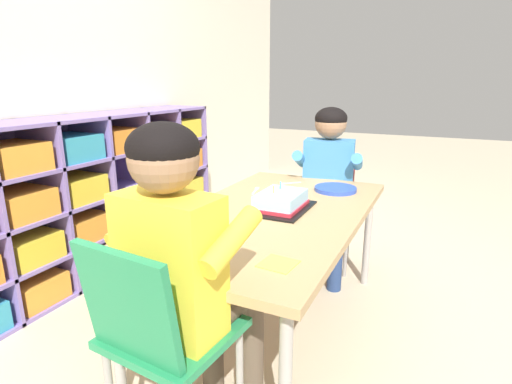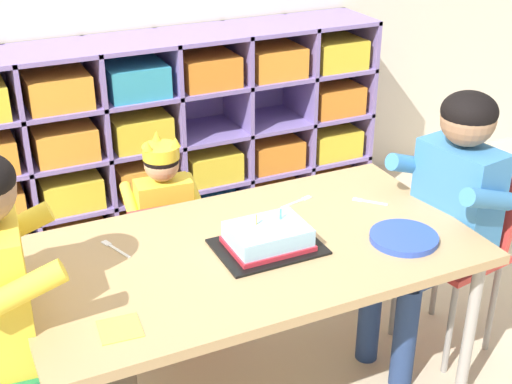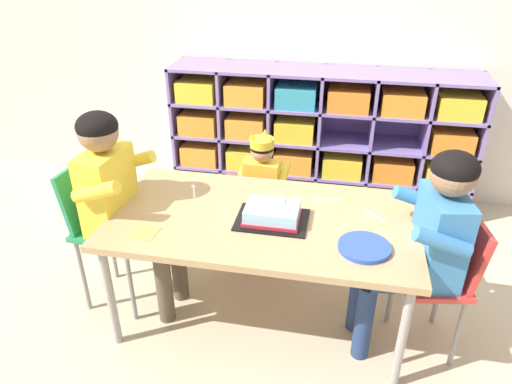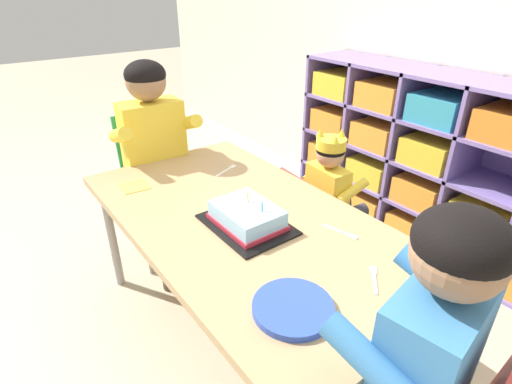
{
  "view_description": "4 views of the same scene",
  "coord_description": "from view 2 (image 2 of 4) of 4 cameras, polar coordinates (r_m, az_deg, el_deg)",
  "views": [
    {
      "loc": [
        -1.62,
        -0.68,
        1.19
      ],
      "look_at": [
        -0.0,
        0.08,
        0.69
      ],
      "focal_mm": 28.33,
      "sensor_mm": 36.0,
      "label": 1
    },
    {
      "loc": [
        -0.83,
        -1.8,
        1.79
      ],
      "look_at": [
        0.05,
        0.07,
        0.77
      ],
      "focal_mm": 50.09,
      "sensor_mm": 36.0,
      "label": 2
    },
    {
      "loc": [
        0.34,
        -1.89,
        1.81
      ],
      "look_at": [
        -0.05,
        0.09,
        0.69
      ],
      "focal_mm": 33.34,
      "sensor_mm": 36.0,
      "label": 3
    },
    {
      "loc": [
        1.07,
        -0.74,
        1.41
      ],
      "look_at": [
        0.03,
        0.03,
        0.72
      ],
      "focal_mm": 28.1,
      "sensor_mm": 36.0,
      "label": 4
    }
  ],
  "objects": [
    {
      "name": "activity_table",
      "position": [
        2.33,
        -0.45,
        -5.4
      ],
      "size": [
        1.45,
        0.79,
        0.61
      ],
      "color": "tan",
      "rests_on": "ground"
    },
    {
      "name": "adult_helper_seated",
      "position": [
        2.1,
        -18.16,
        -7.15
      ],
      "size": [
        0.45,
        0.42,
        1.09
      ],
      "rotation": [
        0.0,
        0.0,
        1.48
      ],
      "color": "yellow",
      "rests_on": "ground"
    },
    {
      "name": "fork_near_child_seat",
      "position": [
        2.59,
        3.38,
        -0.75
      ],
      "size": [
        0.14,
        0.05,
        0.0
      ],
      "rotation": [
        0.0,
        0.0,
        3.39
      ],
      "color": "white",
      "rests_on": "activity_table"
    },
    {
      "name": "guest_at_table_side",
      "position": [
        2.61,
        14.91,
        -0.78
      ],
      "size": [
        0.46,
        0.44,
        1.03
      ],
      "rotation": [
        0.0,
        0.0,
        -1.4
      ],
      "color": "#3D7FBC",
      "rests_on": "ground"
    },
    {
      "name": "paper_napkin_square",
      "position": [
        1.99,
        -10.83,
        -10.67
      ],
      "size": [
        0.12,
        0.12,
        0.0
      ],
      "primitive_type": "cube",
      "rotation": [
        0.0,
        0.0,
        -0.09
      ],
      "color": "#F4DB4C",
      "rests_on": "activity_table"
    },
    {
      "name": "classroom_chair_blue",
      "position": [
        2.8,
        -6.83,
        -4.57
      ],
      "size": [
        0.39,
        0.34,
        0.6
      ],
      "rotation": [
        0.0,
        0.0,
        3.06
      ],
      "color": "red",
      "rests_on": "ground"
    },
    {
      "name": "child_with_crown",
      "position": [
        2.83,
        -7.52,
        -1.12
      ],
      "size": [
        0.31,
        0.31,
        0.81
      ],
      "rotation": [
        0.0,
        0.0,
        3.06
      ],
      "color": "yellow",
      "rests_on": "ground"
    },
    {
      "name": "fork_at_table_front_edge",
      "position": [
        2.62,
        8.89,
        -0.73
      ],
      "size": [
        0.1,
        0.1,
        0.0
      ],
      "rotation": [
        0.0,
        0.0,
        5.46
      ],
      "color": "white",
      "rests_on": "activity_table"
    },
    {
      "name": "paper_plate_stack",
      "position": [
        2.39,
        11.72,
        -3.6
      ],
      "size": [
        0.22,
        0.22,
        0.02
      ],
      "primitive_type": "cylinder",
      "color": "blue",
      "rests_on": "activity_table"
    },
    {
      "name": "fork_beside_plate_stack",
      "position": [
        2.34,
        -11.25,
        -4.42
      ],
      "size": [
        0.06,
        0.14,
        0.0
      ],
      "rotation": [
        0.0,
        0.0,
        5.06
      ],
      "color": "white",
      "rests_on": "activity_table"
    },
    {
      "name": "classroom_chair_guest_side",
      "position": [
        2.79,
        15.99,
        -3.85
      ],
      "size": [
        0.37,
        0.38,
        0.71
      ],
      "rotation": [
        0.0,
        0.0,
        -1.4
      ],
      "color": "red",
      "rests_on": "ground"
    },
    {
      "name": "storage_cubby_shelf",
      "position": [
        3.5,
        -6.96,
        3.89
      ],
      "size": [
        2.11,
        0.36,
        0.98
      ],
      "color": "#7F6BB2",
      "rests_on": "ground"
    },
    {
      "name": "birthday_cake_on_tray",
      "position": [
        2.29,
        0.95,
        -3.75
      ],
      "size": [
        0.34,
        0.25,
        0.12
      ],
      "color": "black",
      "rests_on": "activity_table"
    }
  ]
}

